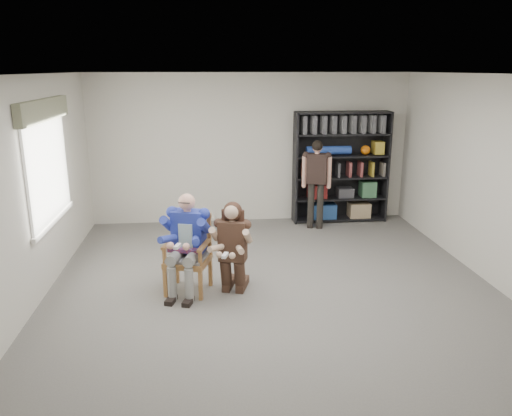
{
  "coord_description": "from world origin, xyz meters",
  "views": [
    {
      "loc": [
        -0.87,
        -5.84,
        2.87
      ],
      "look_at": [
        -0.2,
        0.6,
        1.05
      ],
      "focal_mm": 35.0,
      "sensor_mm": 36.0,
      "label": 1
    }
  ],
  "objects_px": {
    "seated_man": "(187,244)",
    "standing_man": "(316,185)",
    "kneeling_woman": "(232,249)",
    "armchair": "(188,255)",
    "bookshelf": "(341,167)"
  },
  "relations": [
    {
      "from": "armchair",
      "to": "standing_man",
      "type": "height_order",
      "value": "standing_man"
    },
    {
      "from": "seated_man",
      "to": "bookshelf",
      "type": "bearing_deg",
      "value": 62.91
    },
    {
      "from": "seated_man",
      "to": "bookshelf",
      "type": "relative_size",
      "value": 0.64
    },
    {
      "from": "armchair",
      "to": "seated_man",
      "type": "relative_size",
      "value": 0.77
    },
    {
      "from": "bookshelf",
      "to": "armchair",
      "type": "bearing_deg",
      "value": -133.84
    },
    {
      "from": "seated_man",
      "to": "bookshelf",
      "type": "xyz_separation_m",
      "value": [
        2.83,
        2.95,
        0.38
      ]
    },
    {
      "from": "bookshelf",
      "to": "standing_man",
      "type": "height_order",
      "value": "bookshelf"
    },
    {
      "from": "kneeling_woman",
      "to": "standing_man",
      "type": "bearing_deg",
      "value": 74.2
    },
    {
      "from": "armchair",
      "to": "kneeling_woman",
      "type": "height_order",
      "value": "kneeling_woman"
    },
    {
      "from": "armchair",
      "to": "standing_man",
      "type": "distance_m",
      "value": 3.4
    },
    {
      "from": "kneeling_woman",
      "to": "bookshelf",
      "type": "relative_size",
      "value": 0.58
    },
    {
      "from": "seated_man",
      "to": "standing_man",
      "type": "height_order",
      "value": "standing_man"
    },
    {
      "from": "kneeling_woman",
      "to": "seated_man",
      "type": "bearing_deg",
      "value": -174.94
    },
    {
      "from": "seated_man",
      "to": "bookshelf",
      "type": "height_order",
      "value": "bookshelf"
    },
    {
      "from": "seated_man",
      "to": "standing_man",
      "type": "xyz_separation_m",
      "value": [
        2.26,
        2.52,
        0.15
      ]
    }
  ]
}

